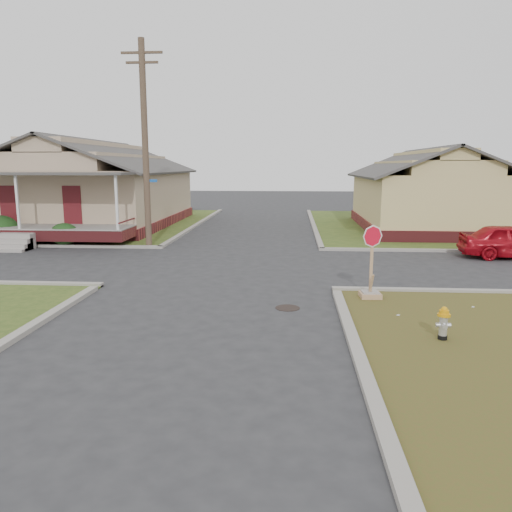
{
  "coord_description": "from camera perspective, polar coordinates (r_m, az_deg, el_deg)",
  "views": [
    {
      "loc": [
        2.29,
        -13.09,
        3.67
      ],
      "look_at": [
        1.26,
        1.0,
        1.1
      ],
      "focal_mm": 35.0,
      "sensor_mm": 36.0,
      "label": 1
    }
  ],
  "objects": [
    {
      "name": "manhole",
      "position": [
        13.11,
        3.63,
        -5.94
      ],
      "size": [
        0.64,
        0.64,
        0.01
      ],
      "primitive_type": "cylinder",
      "color": "black",
      "rests_on": "ground"
    },
    {
      "name": "curbs",
      "position": [
        18.6,
        -2.98,
        -1.08
      ],
      "size": [
        80.0,
        40.0,
        0.12
      ],
      "primitive_type": null,
      "color": "gray",
      "rests_on": "ground"
    },
    {
      "name": "verge_far_left",
      "position": [
        34.84,
        -21.93,
        3.56
      ],
      "size": [
        19.0,
        19.0,
        0.05
      ],
      "primitive_type": "cube",
      "color": "#33491A",
      "rests_on": "ground"
    },
    {
      "name": "fire_hydrant",
      "position": [
        11.28,
        20.64,
        -7.01
      ],
      "size": [
        0.27,
        0.27,
        0.72
      ],
      "rotation": [
        0.0,
        0.0,
        -0.04
      ],
      "color": "black",
      "rests_on": "ground"
    },
    {
      "name": "utility_pole",
      "position": [
        22.95,
        -12.56,
        12.55
      ],
      "size": [
        1.8,
        0.28,
        9.0
      ],
      "color": "#453428",
      "rests_on": "ground"
    },
    {
      "name": "side_house_yellow",
      "position": [
        30.61,
        18.91,
        6.99
      ],
      "size": [
        7.6,
        11.6,
        4.7
      ],
      "color": "maroon",
      "rests_on": "ground"
    },
    {
      "name": "hedge_right",
      "position": [
        24.48,
        -21.06,
        2.36
      ],
      "size": [
        1.38,
        1.13,
        1.05
      ],
      "primitive_type": "ellipsoid",
      "color": "#153A15",
      "rests_on": "verge_far_left"
    },
    {
      "name": "stop_sign",
      "position": [
        14.19,
        12.97,
        -2.91
      ],
      "size": [
        0.58,
        0.56,
        2.03
      ],
      "rotation": [
        0.0,
        0.0,
        0.06
      ],
      "color": "#A77F5A",
      "rests_on": "ground"
    },
    {
      "name": "hedge_left",
      "position": [
        26.67,
        -27.18,
        2.7
      ],
      "size": [
        1.6,
        1.31,
        1.22
      ],
      "primitive_type": "ellipsoid",
      "color": "#153A15",
      "rests_on": "verge_far_left"
    },
    {
      "name": "corner_house",
      "position": [
        32.24,
        -18.39,
        7.32
      ],
      "size": [
        10.1,
        15.5,
        5.3
      ],
      "color": "maroon",
      "rests_on": "ground"
    },
    {
      "name": "ground",
      "position": [
        13.79,
        -5.57,
        -5.18
      ],
      "size": [
        120.0,
        120.0,
        0.0
      ],
      "primitive_type": "plane",
      "color": "#29292C",
      "rests_on": "ground"
    }
  ]
}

